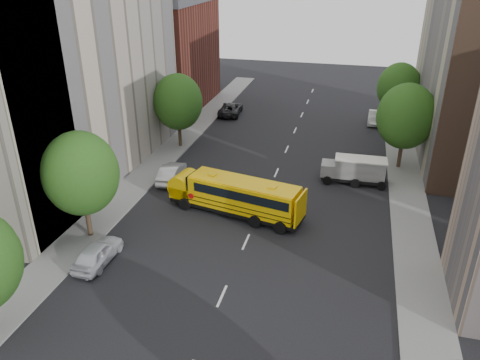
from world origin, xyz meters
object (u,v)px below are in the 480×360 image
at_px(street_tree_2, 178,102).
at_px(street_tree_4, 406,116).
at_px(parked_car_2, 231,109).
at_px(street_tree_5, 399,88).
at_px(school_bus, 235,194).
at_px(parked_car_5, 375,117).
at_px(street_tree_1, 81,174).
at_px(parked_car_1, 171,173).
at_px(safari_truck, 355,170).
at_px(parked_car_0, 98,253).

relative_size(street_tree_2, street_tree_4, 0.95).
height_order(street_tree_4, parked_car_2, street_tree_4).
bearing_deg(street_tree_5, street_tree_2, -151.39).
height_order(street_tree_2, school_bus, street_tree_2).
xyz_separation_m(street_tree_5, parked_car_5, (-2.16, 0.93, -3.99)).
bearing_deg(street_tree_4, street_tree_1, -140.71).
distance_m(street_tree_1, parked_car_1, 11.14).
bearing_deg(safari_truck, street_tree_1, -143.81).
bearing_deg(street_tree_1, parked_car_1, 77.68).
distance_m(parked_car_2, parked_car_5, 17.67).
xyz_separation_m(street_tree_5, parked_car_1, (-19.80, -19.92, -3.96)).
height_order(street_tree_2, parked_car_2, street_tree_2).
relative_size(street_tree_5, parked_car_5, 1.75).
height_order(street_tree_5, parked_car_1, street_tree_5).
bearing_deg(parked_car_2, safari_truck, 129.15).
bearing_deg(parked_car_1, parked_car_5, -135.24).
xyz_separation_m(safari_truck, parked_car_2, (-15.80, 16.31, -0.50)).
distance_m(street_tree_4, parked_car_0, 29.00).
bearing_deg(parked_car_0, parked_car_1, -89.23).
bearing_deg(street_tree_2, street_tree_1, -90.00).
xyz_separation_m(street_tree_4, school_bus, (-12.82, -12.24, -3.40)).
bearing_deg(parked_car_0, street_tree_4, -132.90).
relative_size(school_bus, parked_car_1, 2.41).
distance_m(parked_car_1, parked_car_5, 27.31).
bearing_deg(school_bus, street_tree_5, 73.87).
relative_size(safari_truck, parked_car_0, 1.27).
height_order(street_tree_4, parked_car_5, street_tree_4).
xyz_separation_m(street_tree_2, parked_car_0, (2.20, -20.74, -4.08)).
bearing_deg(school_bus, street_tree_4, 55.41).
relative_size(street_tree_4, parked_car_2, 1.51).
bearing_deg(parked_car_1, street_tree_2, -79.50).
height_order(street_tree_2, street_tree_5, street_tree_2).
relative_size(street_tree_5, parked_car_2, 1.40).
bearing_deg(parked_car_1, safari_truck, -172.28).
bearing_deg(parked_car_5, street_tree_1, -120.16).
height_order(school_bus, parked_car_2, school_bus).
relative_size(street_tree_2, street_tree_5, 1.03).
relative_size(parked_car_2, parked_car_5, 1.25).
bearing_deg(street_tree_2, street_tree_4, 0.00).
height_order(street_tree_4, parked_car_1, street_tree_4).
bearing_deg(school_bus, street_tree_2, 138.63).
xyz_separation_m(street_tree_2, school_bus, (9.18, -12.24, -3.15)).
height_order(street_tree_4, school_bus, street_tree_4).
distance_m(street_tree_1, safari_truck, 22.89).
xyz_separation_m(street_tree_1, parked_car_1, (2.20, 10.08, -4.21)).
relative_size(street_tree_1, parked_car_5, 1.84).
relative_size(safari_truck, parked_car_2, 1.03).
bearing_deg(parked_car_0, parked_car_5, -116.88).
xyz_separation_m(street_tree_1, school_bus, (9.18, 5.76, -3.28)).
relative_size(street_tree_5, school_bus, 0.69).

